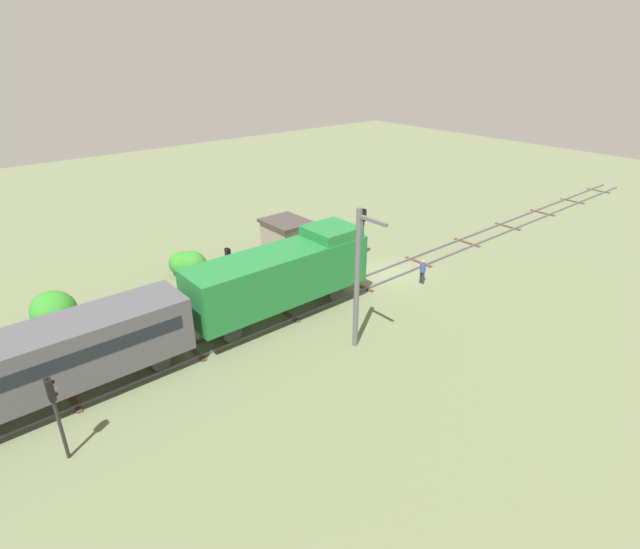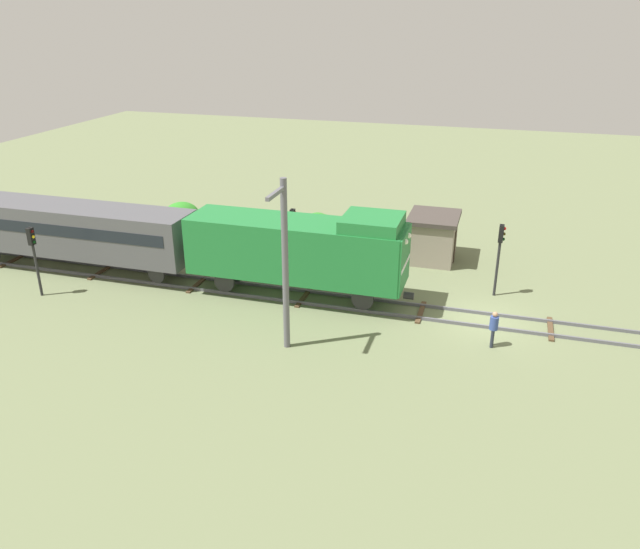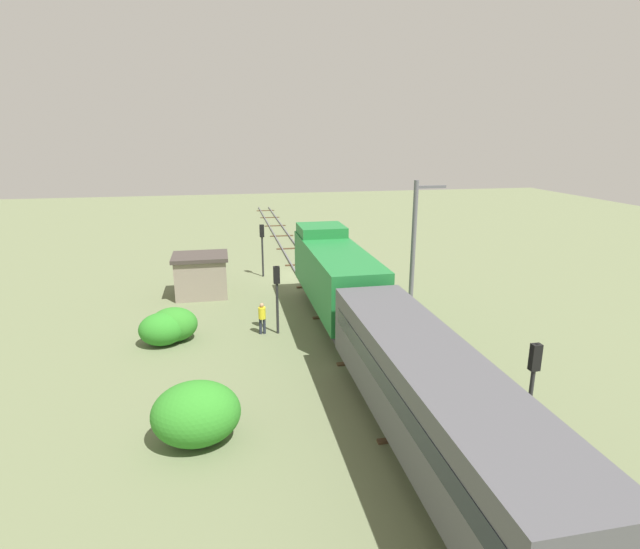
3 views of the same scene
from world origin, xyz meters
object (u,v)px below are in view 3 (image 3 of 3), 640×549
(traffic_signal_mid, at_px, (277,287))
(traffic_signal_near, at_px, (262,241))
(worker_by_signal, at_px, (262,316))
(passenger_car_leading, at_px, (431,393))
(relay_hut, at_px, (201,275))
(worker_near_track, at_px, (336,259))
(catenary_mast, at_px, (415,242))
(locomotive, at_px, (334,272))
(traffic_signal_far, at_px, (533,376))

(traffic_signal_mid, bearing_deg, traffic_signal_near, -91.03)
(worker_by_signal, bearing_deg, passenger_car_leading, -62.72)
(traffic_signal_near, relative_size, relay_hut, 1.11)
(traffic_signal_mid, height_order, worker_by_signal, traffic_signal_mid)
(worker_near_track, bearing_deg, relay_hut, 34.04)
(passenger_car_leading, height_order, relay_hut, passenger_car_leading)
(passenger_car_leading, bearing_deg, traffic_signal_near, -82.07)
(relay_hut, bearing_deg, catenary_mast, 159.16)
(passenger_car_leading, xyz_separation_m, traffic_signal_mid, (3.40, -11.80, 0.04))
(locomotive, distance_m, catenary_mast, 5.33)
(traffic_signal_mid, height_order, relay_hut, traffic_signal_mid)
(locomotive, height_order, traffic_signal_far, locomotive)
(locomotive, relative_size, relay_hut, 3.31)
(traffic_signal_near, xyz_separation_m, traffic_signal_far, (-6.80, 22.72, -0.10))
(traffic_signal_near, relative_size, worker_by_signal, 2.28)
(traffic_signal_far, bearing_deg, traffic_signal_mid, -58.78)
(passenger_car_leading, distance_m, relay_hut, 20.60)
(worker_near_track, bearing_deg, catenary_mast, 119.41)
(traffic_signal_far, distance_m, catenary_mast, 14.26)
(locomotive, distance_m, traffic_signal_far, 13.57)
(traffic_signal_far, distance_m, worker_by_signal, 14.10)
(traffic_signal_mid, relative_size, relay_hut, 1.04)
(traffic_signal_mid, distance_m, traffic_signal_far, 13.50)
(locomotive, bearing_deg, worker_near_track, -103.84)
(worker_near_track, relative_size, catenary_mast, 0.22)
(traffic_signal_far, xyz_separation_m, relay_hut, (11.10, -18.89, -1.22))
(worker_near_track, height_order, catenary_mast, catenary_mast)
(passenger_car_leading, relative_size, worker_by_signal, 8.24)
(passenger_car_leading, height_order, worker_by_signal, passenger_car_leading)
(traffic_signal_near, xyz_separation_m, worker_by_signal, (1.00, 11.09, -1.71))
(locomotive, distance_m, traffic_signal_near, 10.16)
(worker_near_track, distance_m, worker_by_signal, 12.99)
(traffic_signal_near, xyz_separation_m, traffic_signal_mid, (0.20, 11.18, -0.15))
(locomotive, xyz_separation_m, catenary_mast, (-5.06, -1.03, 1.29))
(locomotive, height_order, traffic_signal_mid, locomotive)
(traffic_signal_far, relative_size, worker_by_signal, 2.19)
(locomotive, relative_size, traffic_signal_mid, 3.17)
(worker_near_track, bearing_deg, locomotive, 88.56)
(worker_by_signal, relative_size, catenary_mast, 0.22)
(traffic_signal_mid, xyz_separation_m, worker_by_signal, (0.80, -0.08, -1.56))
(locomotive, relative_size, worker_near_track, 6.82)
(locomotive, distance_m, worker_by_signal, 4.79)
(locomotive, relative_size, worker_by_signal, 6.82)
(traffic_signal_far, bearing_deg, locomotive, -74.61)
(worker_by_signal, bearing_deg, traffic_signal_mid, 1.95)
(catenary_mast, relative_size, relay_hut, 2.18)
(traffic_signal_mid, distance_m, relay_hut, 8.49)
(catenary_mast, bearing_deg, worker_near_track, -72.99)
(traffic_signal_far, height_order, relay_hut, traffic_signal_far)
(traffic_signal_mid, height_order, traffic_signal_far, traffic_signal_far)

